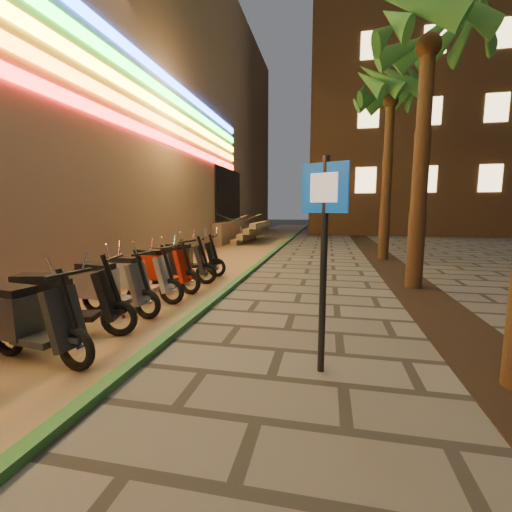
% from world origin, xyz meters
% --- Properties ---
extents(ground, '(120.00, 120.00, 0.00)m').
position_xyz_m(ground, '(0.00, 0.00, 0.00)').
color(ground, '#474442').
rests_on(ground, ground).
extents(parking_strip, '(3.40, 60.00, 0.01)m').
position_xyz_m(parking_strip, '(-2.60, 10.00, 0.01)').
color(parking_strip, '#8C7251').
rests_on(parking_strip, ground).
extents(green_curb, '(0.18, 60.00, 0.10)m').
position_xyz_m(green_curb, '(-0.90, 10.00, 0.05)').
color(green_curb, '#27682F').
rests_on(green_curb, ground).
extents(planting_strip, '(1.20, 40.00, 0.02)m').
position_xyz_m(planting_strip, '(3.60, 5.00, 0.01)').
color(planting_strip, black).
rests_on(planting_strip, ground).
extents(apartment_block, '(18.00, 16.06, 25.00)m').
position_xyz_m(apartment_block, '(9.00, 32.00, 12.50)').
color(apartment_block, brown).
rests_on(apartment_block, ground).
extents(palm_c, '(2.97, 3.02, 6.91)m').
position_xyz_m(palm_c, '(3.60, 7.00, 5.73)').
color(palm_c, '#472D19').
rests_on(palm_c, ground).
extents(palm_d, '(2.97, 3.02, 7.16)m').
position_xyz_m(palm_d, '(3.60, 12.00, 5.94)').
color(palm_d, '#472D19').
rests_on(palm_d, ground).
extents(pedestrian_sign, '(0.53, 0.27, 2.58)m').
position_xyz_m(pedestrian_sign, '(1.40, 1.96, 1.67)').
color(pedestrian_sign, black).
rests_on(pedestrian_sign, ground).
extents(scooter_6, '(1.81, 0.74, 1.27)m').
position_xyz_m(scooter_6, '(-2.38, 1.48, 0.55)').
color(scooter_6, black).
rests_on(scooter_6, ground).
extents(scooter_7, '(1.84, 0.90, 1.30)m').
position_xyz_m(scooter_7, '(-2.55, 2.28, 0.56)').
color(scooter_7, black).
rests_on(scooter_7, ground).
extents(scooter_8, '(1.79, 0.69, 1.26)m').
position_xyz_m(scooter_8, '(-2.54, 3.45, 0.55)').
color(scooter_8, black).
rests_on(scooter_8, ground).
extents(scooter_9, '(1.78, 0.62, 1.26)m').
position_xyz_m(scooter_9, '(-2.54, 4.37, 0.55)').
color(scooter_9, black).
rests_on(scooter_9, ground).
extents(scooter_10, '(1.85, 0.85, 1.30)m').
position_xyz_m(scooter_10, '(-2.51, 5.38, 0.56)').
color(scooter_10, black).
rests_on(scooter_10, ground).
extents(scooter_11, '(1.82, 0.85, 1.28)m').
position_xyz_m(scooter_11, '(-2.51, 6.12, 0.56)').
color(scooter_11, black).
rests_on(scooter_11, ground).
extents(scooter_12, '(1.79, 0.70, 1.26)m').
position_xyz_m(scooter_12, '(-2.55, 7.19, 0.55)').
color(scooter_12, black).
rests_on(scooter_12, ground).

